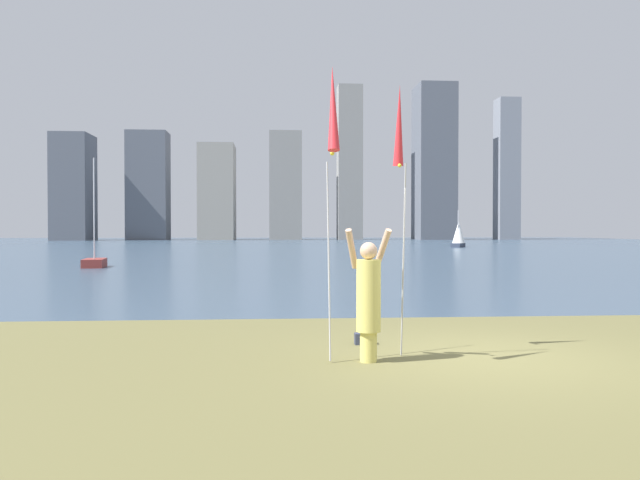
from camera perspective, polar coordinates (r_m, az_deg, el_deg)
ground at (r=60.16m, az=-1.15°, el=-0.81°), size 120.00×138.00×0.12m
person at (r=9.03m, az=4.43°, el=-5.11°), size 0.70×0.52×1.91m
kite_flag_left at (r=8.64m, az=1.17°, el=11.18°), size 0.16×1.17×4.12m
kite_flag_right at (r=9.74m, az=7.21°, el=9.65°), size 0.16×0.64×4.08m
bag at (r=10.47m, az=3.88°, el=-8.94°), size 0.26×0.17×0.18m
sailboat_0 at (r=65.12m, az=12.47°, el=0.45°), size 2.08×2.69×3.77m
sailboat_3 at (r=32.81m, az=-19.81°, el=-1.86°), size 1.24×2.25×5.38m
skyline_tower_0 at (r=108.15m, az=-21.50°, el=4.47°), size 5.64×6.92×16.95m
skyline_tower_1 at (r=107.59m, az=-15.34°, el=4.75°), size 6.48×5.19×17.80m
skyline_tower_2 at (r=106.89m, az=-9.32°, el=4.29°), size 5.86×7.75×15.88m
skyline_tower_3 at (r=106.07m, az=-3.17°, el=4.91°), size 5.37×5.13×18.06m
skyline_tower_4 at (r=107.36m, az=2.70°, el=7.01°), size 4.11×3.74×26.05m
skyline_tower_5 at (r=109.62m, az=10.32°, el=6.92°), size 6.25×7.47×26.23m
skyline_tower_6 at (r=112.32m, az=16.62°, el=6.18°), size 3.63×3.52×24.01m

